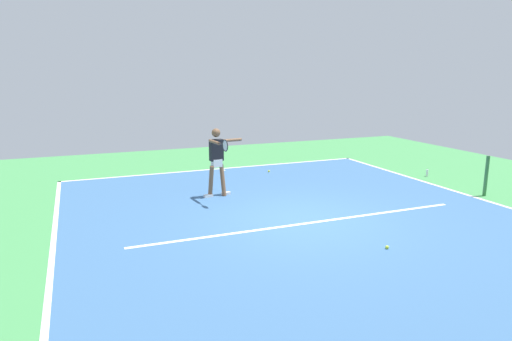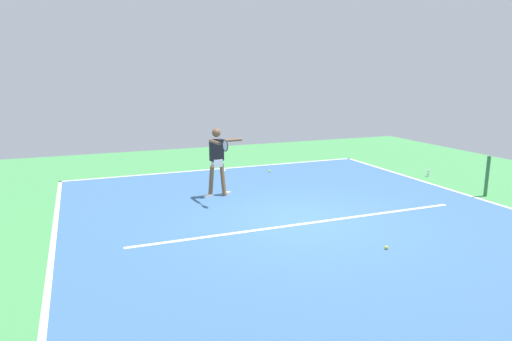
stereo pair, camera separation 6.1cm
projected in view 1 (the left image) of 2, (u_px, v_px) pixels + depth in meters
The scene contains 13 objects.
ground_plane at pixel (302, 220), 9.90m from camera, with size 21.01×21.01×0.00m, color #428E4C.
court_surface at pixel (302, 220), 9.90m from camera, with size 10.17×11.88×0.00m, color #38608E.
court_line_baseline_near at pixel (221, 169), 15.24m from camera, with size 10.17×0.10×0.01m, color white.
court_line_sideline_left at pixel (474, 197), 11.74m from camera, with size 0.10×11.88×0.01m, color white.
court_line_sideline_right at pixel (52, 254), 8.06m from camera, with size 0.10×11.88×0.01m, color white.
court_line_service at pixel (308, 223), 9.69m from camera, with size 7.63×0.10×0.01m, color white.
court_line_centre_mark at pixel (223, 170), 15.06m from camera, with size 0.10×0.30×0.01m, color white.
net_post at pixel (486, 176), 11.76m from camera, with size 0.09×0.09×1.07m, color #38753D.
tennis_player at pixel (217, 157), 11.61m from camera, with size 1.09×1.23×1.79m.
tennis_ball_far_corner at pixel (222, 177), 13.91m from camera, with size 0.07×0.07×0.07m, color yellow.
tennis_ball_centre_court at pixel (269, 171), 14.71m from camera, with size 0.07×0.07×0.07m, color yellow.
tennis_ball_near_service_line at pixel (387, 247), 8.27m from camera, with size 0.07×0.07×0.07m, color #CCE033.
water_bottle at pixel (427, 173), 14.08m from camera, with size 0.07×0.07×0.22m, color white.
Camera 1 is at (4.49, 8.38, 3.15)m, focal length 31.65 mm.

